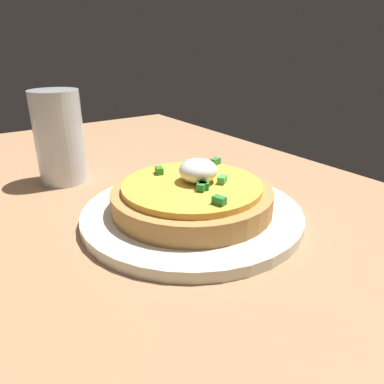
{
  "coord_description": "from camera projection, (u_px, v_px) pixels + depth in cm",
  "views": [
    {
      "loc": [
        -32.67,
        11.25,
        21.32
      ],
      "look_at": [
        -2.32,
        -10.02,
        5.79
      ],
      "focal_mm": 33.79,
      "sensor_mm": 36.0,
      "label": 1
    }
  ],
  "objects": [
    {
      "name": "dining_table",
      "position": [
        102.0,
        245.0,
        0.38
      ],
      "size": [
        110.4,
        78.01,
        2.56
      ],
      "primitive_type": "cube",
      "color": "#A77A55",
      "rests_on": "ground"
    },
    {
      "name": "cup_near",
      "position": [
        60.0,
        141.0,
        0.5
      ],
      "size": [
        6.63,
        6.63,
        12.8
      ],
      "color": "silver",
      "rests_on": "dining_table"
    },
    {
      "name": "pizza",
      "position": [
        192.0,
        195.0,
        0.4
      ],
      "size": [
        17.96,
        17.96,
        5.68
      ],
      "color": "#BE8346",
      "rests_on": "plate"
    },
    {
      "name": "plate",
      "position": [
        192.0,
        213.0,
        0.41
      ],
      "size": [
        24.78,
        24.78,
        1.23
      ],
      "primitive_type": "cylinder",
      "color": "silver",
      "rests_on": "dining_table"
    }
  ]
}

